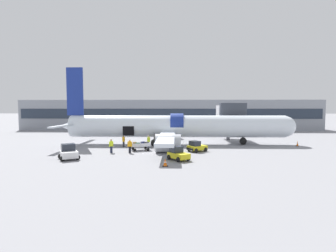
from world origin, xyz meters
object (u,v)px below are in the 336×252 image
baggage_tug_rear (197,147)px  baggage_cart_loading (141,146)px  baggage_tug_lead (178,154)px  ground_crew_supervisor (124,141)px  ground_crew_driver (111,146)px  ground_crew_loader_a (130,146)px  airplane (174,127)px  baggage_tug_mid (69,153)px  suitcase_on_tarmac_upright (157,147)px  ground_crew_loader_b (149,141)px

baggage_tug_rear → baggage_cart_loading: (-7.37, 0.75, -0.01)m
baggage_tug_lead → ground_crew_supervisor: bearing=129.9°
ground_crew_driver → ground_crew_loader_a: bearing=-2.1°
airplane → baggage_tug_mid: size_ratio=12.53×
ground_crew_supervisor → suitcase_on_tarmac_upright: size_ratio=2.41×
ground_crew_loader_b → ground_crew_supervisor: ground_crew_loader_b is taller
ground_crew_loader_b → ground_crew_driver: bearing=-132.0°
baggage_tug_lead → suitcase_on_tarmac_upright: (-2.86, 7.31, -0.33)m
baggage_cart_loading → ground_crew_driver: 4.06m
baggage_tug_rear → baggage_tug_mid: bearing=-158.7°
baggage_tug_mid → ground_crew_supervisor: size_ratio=1.75×
baggage_tug_lead → ground_crew_loader_a: bearing=144.4°
baggage_cart_loading → baggage_tug_rear: bearing=-5.8°
ground_crew_loader_a → ground_crew_loader_b: ground_crew_loader_a is taller
ground_crew_loader_b → ground_crew_supervisor: bearing=175.9°
ground_crew_driver → baggage_tug_rear: bearing=6.9°
airplane → ground_crew_supervisor: size_ratio=21.91×
baggage_tug_rear → baggage_cart_loading: bearing=174.2°
ground_crew_supervisor → baggage_cart_loading: bearing=-44.9°
baggage_cart_loading → ground_crew_loader_a: bearing=-117.4°
baggage_tug_rear → baggage_cart_loading: size_ratio=0.80×
baggage_tug_mid → baggage_tug_lead: bearing=-0.3°
ground_crew_loader_b → baggage_tug_rear: bearing=-27.2°
baggage_tug_lead → ground_crew_supervisor: 12.22m
ground_crew_supervisor → airplane: bearing=22.7°
airplane → baggage_tug_mid: airplane is taller
ground_crew_driver → airplane: bearing=45.7°
suitcase_on_tarmac_upright → airplane: bearing=65.9°
baggage_tug_rear → baggage_cart_loading: 7.40m
airplane → baggage_tug_lead: airplane is taller
baggage_tug_mid → ground_crew_loader_b: size_ratio=1.71×
airplane → baggage_cart_loading: size_ratio=10.47×
ground_crew_driver → ground_crew_loader_b: bearing=48.0°
baggage_cart_loading → airplane: bearing=53.9°
baggage_tug_mid → baggage_tug_rear: (14.50, 5.65, -0.11)m
baggage_tug_mid → baggage_cart_loading: (7.13, 6.40, -0.12)m
baggage_tug_rear → ground_crew_driver: bearing=-173.1°
ground_crew_loader_b → suitcase_on_tarmac_upright: (1.29, -1.81, -0.61)m
baggage_cart_loading → ground_crew_loader_b: 2.77m
baggage_tug_lead → baggage_tug_rear: (2.45, 5.72, -0.02)m
ground_crew_loader_b → suitcase_on_tarmac_upright: ground_crew_loader_b is taller
ground_crew_loader_a → ground_crew_supervisor: (-1.80, 5.06, -0.03)m
airplane → ground_crew_loader_b: airplane is taller
baggage_tug_mid → ground_crew_supervisor: (4.22, 9.31, 0.17)m
airplane → ground_crew_loader_a: size_ratio=21.19×
airplane → ground_crew_loader_a: (-5.45, -8.09, -1.82)m
baggage_tug_mid → ground_crew_supervisor: 10.22m
ground_crew_driver → suitcase_on_tarmac_upright: bearing=27.7°
baggage_tug_mid → baggage_cart_loading: 9.59m
baggage_cart_loading → ground_crew_driver: size_ratio=2.02×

